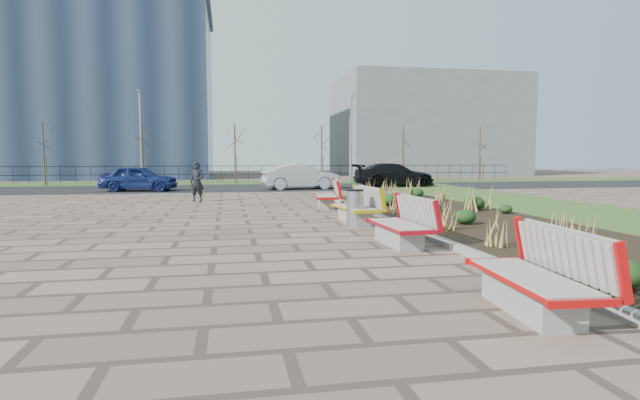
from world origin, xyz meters
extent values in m
plane|color=#7A6154|center=(0.00, 0.00, 0.00)|extent=(120.00, 120.00, 0.00)
cube|color=black|center=(6.25, 5.00, 0.05)|extent=(4.50, 18.00, 0.10)
cube|color=gray|center=(3.92, 5.00, 0.07)|extent=(0.16, 18.00, 0.15)
cube|color=#33511E|center=(11.00, 5.00, 0.02)|extent=(5.00, 38.00, 0.04)
cube|color=#33511E|center=(0.00, 28.00, 0.02)|extent=(80.00, 5.00, 0.04)
cube|color=black|center=(0.00, 22.00, 0.01)|extent=(80.00, 7.00, 0.02)
cylinder|color=#B2B2B7|center=(2.87, 5.12, 0.48)|extent=(0.45, 0.45, 0.97)
imported|color=black|center=(-1.78, 13.31, 0.82)|extent=(0.68, 0.54, 1.65)
imported|color=navy|center=(-5.21, 20.16, 0.70)|extent=(4.19, 2.16, 1.37)
imported|color=#A9ABB0|center=(3.57, 20.18, 0.74)|extent=(4.50, 1.98, 1.44)
imported|color=black|center=(9.56, 21.32, 0.74)|extent=(5.04, 2.17, 1.44)
cube|color=slate|center=(20.00, 42.00, 5.00)|extent=(18.00, 12.00, 10.00)
camera|label=1|loc=(-0.55, -7.99, 1.88)|focal=28.00mm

